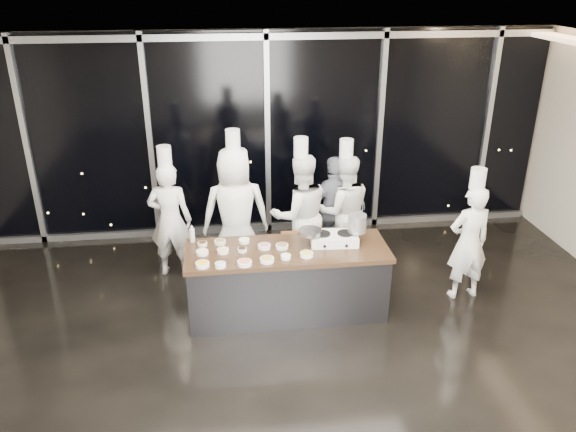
% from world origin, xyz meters
% --- Properties ---
extents(ground, '(9.00, 9.00, 0.00)m').
position_xyz_m(ground, '(0.00, 0.00, 0.00)').
color(ground, black).
rests_on(ground, ground).
extents(room_shell, '(9.02, 7.02, 3.21)m').
position_xyz_m(room_shell, '(0.18, 0.00, 2.25)').
color(room_shell, beige).
rests_on(room_shell, ground).
extents(window_wall, '(8.90, 0.11, 3.20)m').
position_xyz_m(window_wall, '(0.00, 3.43, 1.60)').
color(window_wall, black).
rests_on(window_wall, ground).
extents(demo_counter, '(2.46, 0.86, 0.90)m').
position_xyz_m(demo_counter, '(0.00, 0.90, 0.45)').
color(demo_counter, '#37363B').
rests_on(demo_counter, ground).
extents(stove, '(0.60, 0.40, 0.14)m').
position_xyz_m(stove, '(0.59, 0.99, 0.96)').
color(stove, white).
rests_on(stove, demo_counter).
extents(frying_pan, '(0.51, 0.31, 0.05)m').
position_xyz_m(frying_pan, '(0.29, 1.00, 1.06)').
color(frying_pan, gray).
rests_on(frying_pan, stove).
extents(stock_pot, '(0.24, 0.24, 0.22)m').
position_xyz_m(stock_pot, '(0.87, 0.99, 1.15)').
color(stock_pot, '#A7A7A9').
rests_on(stock_pot, stove).
extents(prep_bowls, '(1.37, 0.73, 0.05)m').
position_xyz_m(prep_bowls, '(-0.51, 0.81, 0.93)').
color(prep_bowls, white).
rests_on(prep_bowls, demo_counter).
extents(squeeze_bottle, '(0.06, 0.06, 0.23)m').
position_xyz_m(squeeze_bottle, '(-1.14, 1.24, 1.01)').
color(squeeze_bottle, silver).
rests_on(squeeze_bottle, demo_counter).
extents(chef_far_left, '(0.66, 0.50, 1.89)m').
position_xyz_m(chef_far_left, '(-1.48, 2.09, 0.85)').
color(chef_far_left, white).
rests_on(chef_far_left, ground).
extents(chef_left, '(0.95, 0.65, 2.11)m').
position_xyz_m(chef_left, '(-0.58, 1.96, 0.95)').
color(chef_left, white).
rests_on(chef_left, ground).
extents(chef_center, '(0.95, 0.80, 1.98)m').
position_xyz_m(chef_center, '(0.31, 1.94, 0.89)').
color(chef_center, white).
rests_on(chef_center, ground).
extents(guest, '(1.00, 0.56, 1.62)m').
position_xyz_m(guest, '(0.85, 2.19, 0.81)').
color(guest, '#141D37').
rests_on(guest, ground).
extents(chef_right, '(0.82, 0.64, 1.89)m').
position_xyz_m(chef_right, '(0.97, 2.11, 0.84)').
color(chef_right, white).
rests_on(chef_right, ground).
extents(chef_side, '(0.61, 0.44, 1.79)m').
position_xyz_m(chef_side, '(2.36, 1.01, 0.80)').
color(chef_side, white).
rests_on(chef_side, ground).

